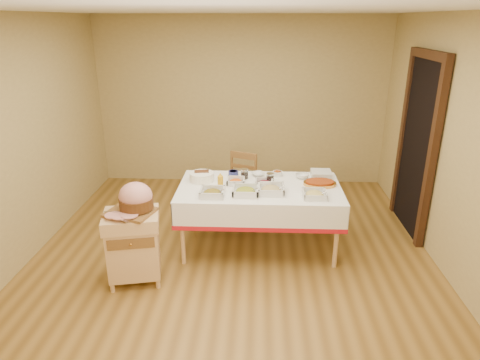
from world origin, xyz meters
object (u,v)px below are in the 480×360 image
(preserve_jar_right, at_px, (270,178))
(preserve_jar_left, at_px, (244,174))
(mustard_bottle, at_px, (220,182))
(ham_on_board, at_px, (135,200))
(dining_table, at_px, (259,200))
(butcher_cart, at_px, (133,243))
(dining_chair, at_px, (239,187))
(bread_basket, at_px, (202,177))
(plate_stack, at_px, (321,174))
(brass_platter, at_px, (320,183))

(preserve_jar_right, bearing_deg, preserve_jar_left, 157.61)
(mustard_bottle, bearing_deg, ham_on_board, -141.53)
(dining_table, bearing_deg, ham_on_board, -149.15)
(dining_table, bearing_deg, preserve_jar_left, 126.04)
(butcher_cart, distance_m, mustard_bottle, 1.13)
(dining_chair, bearing_deg, bread_basket, -125.57)
(dining_chair, height_order, preserve_jar_left, dining_chair)
(dining_chair, relative_size, plate_stack, 3.85)
(butcher_cart, relative_size, ham_on_board, 1.62)
(preserve_jar_right, distance_m, brass_platter, 0.56)
(preserve_jar_left, distance_m, mustard_bottle, 0.43)
(preserve_jar_left, bearing_deg, dining_table, -53.96)
(dining_chair, bearing_deg, dining_table, -70.03)
(dining_table, distance_m, mustard_bottle, 0.51)
(dining_table, distance_m, brass_platter, 0.71)
(dining_table, height_order, ham_on_board, ham_on_board)
(ham_on_board, bearing_deg, dining_table, 30.85)
(dining_chair, distance_m, ham_on_board, 1.77)
(ham_on_board, distance_m, plate_stack, 2.21)
(bread_basket, bearing_deg, dining_chair, 54.43)
(plate_stack, relative_size, brass_platter, 0.62)
(dining_chair, xyz_separation_m, preserve_jar_left, (0.08, -0.47, 0.35))
(plate_stack, distance_m, brass_platter, 0.27)
(dining_table, xyz_separation_m, plate_stack, (0.73, 0.35, 0.20))
(dining_table, height_order, bread_basket, bread_basket)
(dining_chair, height_order, plate_stack, dining_chair)
(preserve_jar_left, bearing_deg, plate_stack, 6.19)
(butcher_cart, distance_m, bread_basket, 1.14)
(butcher_cart, height_order, plate_stack, plate_stack)
(dining_chair, bearing_deg, preserve_jar_right, -57.39)
(dining_table, height_order, preserve_jar_left, preserve_jar_left)
(ham_on_board, bearing_deg, preserve_jar_left, 43.33)
(preserve_jar_right, height_order, bread_basket, bread_basket)
(preserve_jar_left, relative_size, plate_stack, 0.50)
(bread_basket, bearing_deg, preserve_jar_right, -1.60)
(dining_chair, xyz_separation_m, preserve_jar_right, (0.38, -0.60, 0.35))
(dining_chair, distance_m, bread_basket, 0.79)
(preserve_jar_right, height_order, brass_platter, preserve_jar_right)
(dining_table, height_order, dining_chair, dining_chair)
(mustard_bottle, height_order, bread_basket, mustard_bottle)
(dining_table, bearing_deg, dining_chair, 109.97)
(dining_table, bearing_deg, bread_basket, 167.70)
(butcher_cart, bearing_deg, brass_platter, 23.33)
(ham_on_board, relative_size, bread_basket, 1.66)
(preserve_jar_left, bearing_deg, brass_platter, -11.25)
(butcher_cart, distance_m, preserve_jar_left, 1.52)
(ham_on_board, xyz_separation_m, preserve_jar_right, (1.33, 0.84, -0.07))
(dining_table, xyz_separation_m, preserve_jar_left, (-0.18, 0.25, 0.21))
(butcher_cart, bearing_deg, dining_table, 31.14)
(dining_table, height_order, plate_stack, plate_stack)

